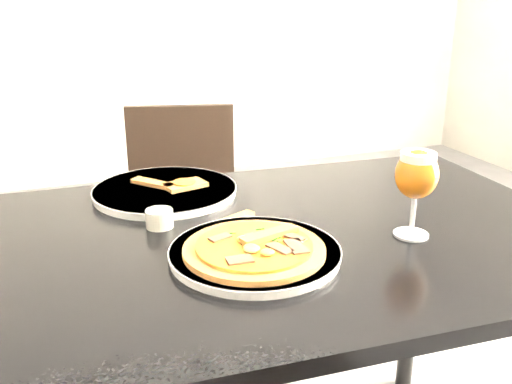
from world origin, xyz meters
name	(u,v)px	position (x,y,z in m)	size (l,w,h in m)	color
dining_table	(286,271)	(-0.09, 0.24, 0.66)	(1.24, 0.86, 0.75)	black
chair_far	(183,220)	(-0.11, 1.06, 0.46)	(0.47, 0.47, 0.83)	black
plate_main	(255,253)	(-0.19, 0.15, 0.76)	(0.30, 0.30, 0.02)	white
pizza	(255,248)	(-0.19, 0.13, 0.77)	(0.25, 0.25, 0.03)	#915723
plate_second	(165,191)	(-0.27, 0.53, 0.76)	(0.33, 0.33, 0.02)	white
crust_scraps	(174,184)	(-0.25, 0.53, 0.77)	(0.17, 0.13, 0.01)	#915723
loose_crust	(234,219)	(-0.17, 0.32, 0.75)	(0.10, 0.02, 0.01)	#915723
sauce_cup	(159,218)	(-0.32, 0.34, 0.77)	(0.05, 0.05, 0.04)	beige
beer_glass	(417,175)	(0.13, 0.13, 0.87)	(0.08, 0.08, 0.17)	silver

